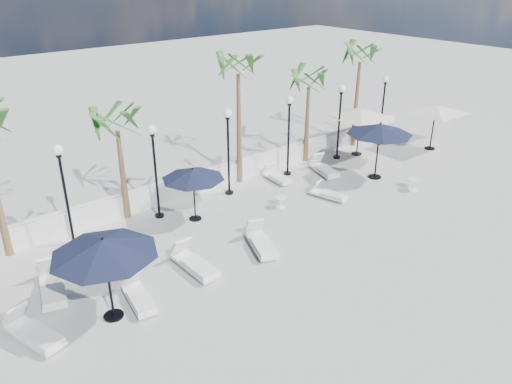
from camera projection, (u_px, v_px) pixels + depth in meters
ground at (339, 254)px, 17.56m from camera, size 100.00×100.00×0.00m
balustrade at (216, 177)px, 22.64m from camera, size 26.00×0.30×1.01m
lamppost_1 at (63, 182)px, 17.06m from camera, size 0.36×0.36×3.84m
lamppost_2 at (154, 159)px, 19.07m from camera, size 0.36×0.36×3.84m
lamppost_3 at (228, 140)px, 21.09m from camera, size 0.36×0.36×3.84m
lamppost_4 at (289, 125)px, 23.10m from camera, size 0.36×0.36×3.84m
lamppost_5 at (340, 112)px, 25.11m from camera, size 0.36×0.36×3.84m
lamppost_6 at (383, 101)px, 27.12m from camera, size 0.36×0.36×3.84m
palm_1 at (117, 127)px, 18.53m from camera, size 2.60×2.60×4.70m
palm_2 at (238, 71)px, 21.24m from camera, size 2.60×2.60×6.10m
palm_3 at (309, 84)px, 24.20m from camera, size 2.60×2.60×4.90m
palm_4 at (360, 59)px, 26.00m from camera, size 2.60×2.60×5.70m
lounger_0 at (52, 286)px, 15.35m from camera, size 1.23×2.27×0.81m
lounger_1 at (139, 296)px, 14.94m from camera, size 0.89×1.91×0.69m
lounger_2 at (34, 332)px, 13.45m from camera, size 1.19×2.10×0.75m
lounger_3 at (195, 263)px, 16.53m from camera, size 0.70×2.10×0.79m
lounger_4 at (261, 242)px, 17.76m from camera, size 1.37×2.14×0.77m
lounger_5 at (328, 194)px, 21.61m from camera, size 0.93×1.73×0.62m
lounger_6 at (277, 177)px, 23.31m from camera, size 0.69×1.75×0.64m
lounger_7 at (324, 169)px, 24.12m from camera, size 1.20×2.09×0.75m
side_table_1 at (281, 201)px, 20.75m from camera, size 0.50×0.50×0.49m
side_table_2 at (414, 184)px, 22.30m from camera, size 0.55×0.55×0.53m
parasol_navy_left at (104, 247)px, 13.47m from camera, size 2.99×2.99×2.64m
parasol_navy_mid at (193, 174)px, 19.11m from camera, size 2.46×2.46×2.21m
parasol_navy_right at (380, 129)px, 22.78m from camera, size 3.03×3.03×2.72m
parasol_cream_sq_a at (360, 110)px, 25.64m from camera, size 5.31×5.31×2.61m
parasol_cream_sq_b at (436, 106)px, 26.39m from camera, size 5.25×5.25×2.63m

